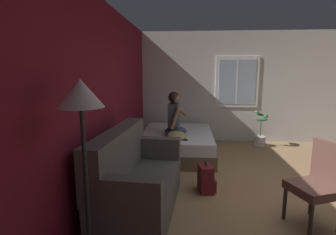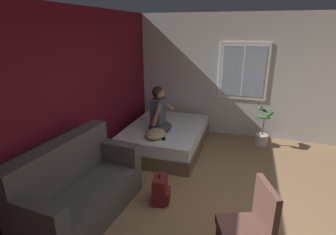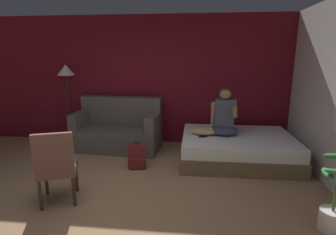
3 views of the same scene
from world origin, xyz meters
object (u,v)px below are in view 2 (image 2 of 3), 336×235
at_px(cell_phone, 164,139).
at_px(couch, 78,190).
at_px(backpack, 161,190).
at_px(side_chair, 250,225).
at_px(potted_plant, 262,132).
at_px(throw_pillow, 156,134).
at_px(person_seated, 159,113).
at_px(bed, 165,137).

bearing_deg(cell_phone, couch, -128.24).
xyz_separation_m(couch, backpack, (0.59, -0.93, -0.20)).
height_order(side_chair, cell_phone, side_chair).
height_order(couch, cell_phone, couch).
height_order(backpack, potted_plant, potted_plant).
relative_size(throw_pillow, potted_plant, 0.56).
xyz_separation_m(couch, potted_plant, (3.06, -2.35, -0.09)).
bearing_deg(person_seated, couch, 169.34).
height_order(side_chair, backpack, side_chair).
bearing_deg(couch, side_chair, -94.59).
relative_size(side_chair, person_seated, 1.12).
height_order(bed, potted_plant, potted_plant).
distance_m(backpack, throw_pillow, 1.29).
height_order(throw_pillow, potted_plant, potted_plant).
bearing_deg(side_chair, backpack, 57.85).
bearing_deg(bed, side_chair, -145.69).
distance_m(couch, potted_plant, 3.86).
bearing_deg(throw_pillow, couch, 165.75).
xyz_separation_m(couch, person_seated, (2.08, -0.39, 0.44)).
relative_size(bed, throw_pillow, 4.18).
bearing_deg(cell_phone, backpack, -92.47).
relative_size(person_seated, backpack, 1.91).
relative_size(backpack, throw_pillow, 0.95).
distance_m(couch, person_seated, 2.16).
bearing_deg(potted_plant, cell_phone, 127.84).
bearing_deg(bed, backpack, -164.02).
distance_m(bed, person_seated, 0.65).
bearing_deg(potted_plant, person_seated, 116.59).
height_order(side_chair, throw_pillow, side_chair).
relative_size(person_seated, throw_pillow, 1.82).
bearing_deg(throw_pillow, side_chair, -138.33).
xyz_separation_m(side_chair, cell_phone, (1.87, 1.53, -0.05)).
xyz_separation_m(cell_phone, potted_plant, (1.36, -1.75, -0.18)).
xyz_separation_m(backpack, cell_phone, (1.11, 0.32, 0.29)).
height_order(bed, backpack, bed).
height_order(couch, side_chair, couch).
bearing_deg(backpack, potted_plant, -29.95).
distance_m(cell_phone, potted_plant, 2.22).
bearing_deg(throw_pillow, person_seated, 8.04).
bearing_deg(cell_phone, throw_pillow, 150.60).
relative_size(backpack, potted_plant, 0.54).
bearing_deg(backpack, person_seated, 19.81).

